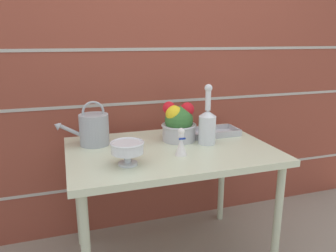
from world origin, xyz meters
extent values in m
cube|color=brown|center=(0.00, 0.51, 1.10)|extent=(3.60, 0.08, 2.20)
cube|color=#A8A399|center=(0.00, 0.47, 0.34)|extent=(3.53, 0.00, 0.02)
cube|color=#A8A399|center=(0.00, 0.47, 0.92)|extent=(3.53, 0.00, 0.02)
cube|color=#A8A399|center=(0.00, 0.47, 1.28)|extent=(3.53, 0.00, 0.02)
cube|color=beige|center=(0.00, 0.00, 0.72)|extent=(1.16, 0.80, 0.04)
cylinder|color=beige|center=(0.52, -0.34, 0.35)|extent=(0.04, 0.04, 0.70)
cylinder|color=beige|center=(-0.52, 0.34, 0.35)|extent=(0.04, 0.04, 0.70)
cylinder|color=beige|center=(0.52, 0.34, 0.35)|extent=(0.04, 0.04, 0.70)
cylinder|color=#9EA3A8|center=(-0.41, 0.20, 0.83)|extent=(0.17, 0.17, 0.18)
cylinder|color=#9EA3A8|center=(-0.54, 0.20, 0.84)|extent=(0.14, 0.02, 0.09)
cone|color=#9EA3A8|center=(-0.61, 0.20, 0.87)|extent=(0.05, 0.05, 0.06)
torus|color=#9EA3A8|center=(-0.41, 0.20, 0.94)|extent=(0.13, 0.01, 0.13)
cylinder|color=silver|center=(-0.28, -0.18, 0.75)|extent=(0.10, 0.10, 0.01)
cylinder|color=silver|center=(-0.28, -0.18, 0.78)|extent=(0.03, 0.03, 0.05)
sphere|color=silver|center=(-0.28, -0.18, 0.78)|extent=(0.04, 0.04, 0.04)
cylinder|color=silver|center=(-0.28, -0.18, 0.83)|extent=(0.16, 0.16, 0.05)
torus|color=silver|center=(-0.28, -0.18, 0.85)|extent=(0.17, 0.17, 0.01)
cylinder|color=#BCBCC1|center=(0.10, 0.12, 0.79)|extent=(0.20, 0.20, 0.10)
torus|color=#BCBCC1|center=(0.10, 0.12, 0.84)|extent=(0.22, 0.22, 0.01)
sphere|color=#387033|center=(0.10, 0.12, 0.87)|extent=(0.17, 0.17, 0.17)
sphere|color=yellow|center=(0.06, 0.11, 0.91)|extent=(0.10, 0.10, 0.10)
sphere|color=red|center=(0.04, 0.15, 0.94)|extent=(0.08, 0.08, 0.08)
sphere|color=red|center=(0.15, 0.12, 0.93)|extent=(0.09, 0.09, 0.09)
cylinder|color=silver|center=(0.23, 0.01, 0.82)|extent=(0.10, 0.10, 0.17)
cone|color=silver|center=(0.23, 0.01, 0.93)|extent=(0.10, 0.10, 0.04)
cylinder|color=silver|center=(0.23, 0.01, 1.00)|extent=(0.03, 0.03, 0.11)
sphere|color=silver|center=(0.23, 0.01, 1.07)|extent=(0.05, 0.05, 0.05)
cone|color=white|center=(0.02, -0.13, 0.79)|extent=(0.07, 0.07, 0.10)
cylinder|color=white|center=(0.02, -0.13, 0.86)|extent=(0.03, 0.03, 0.03)
sphere|color=white|center=(0.02, -0.13, 0.87)|extent=(0.04, 0.04, 0.04)
cube|color=#193399|center=(0.02, -0.15, 0.84)|extent=(0.04, 0.01, 0.01)
cube|color=#B7B7BC|center=(0.35, 0.17, 0.74)|extent=(0.32, 0.17, 0.01)
cube|color=#B7B7BC|center=(0.35, 0.08, 0.76)|extent=(0.32, 0.01, 0.04)
cube|color=#B7B7BC|center=(0.35, 0.25, 0.76)|extent=(0.32, 0.01, 0.04)
cube|color=#B7B7BC|center=(0.19, 0.17, 0.76)|extent=(0.01, 0.17, 0.04)
cube|color=#B7B7BC|center=(0.51, 0.17, 0.76)|extent=(0.01, 0.17, 0.04)
camera|label=1|loc=(-0.56, -1.70, 1.35)|focal=35.00mm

